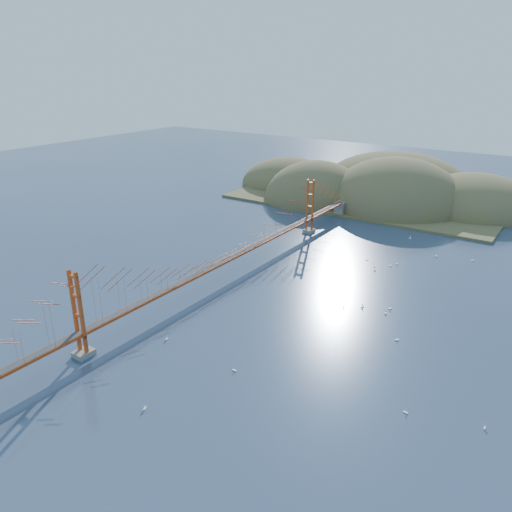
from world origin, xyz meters
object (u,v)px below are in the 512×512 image
Objects in this scene: sailboat_0 at (386,313)px; sailboat_2 at (406,412)px; bridge at (226,239)px; sailboat_1 at (344,307)px.

sailboat_2 is at bearing -64.37° from sailboat_0.
bridge is 22.91m from sailboat_1.
sailboat_1 is at bearing 1.38° from bridge.
sailboat_2 is 1.02× the size of sailboat_1.
bridge is 42.39m from sailboat_2.
sailboat_2 is at bearing -25.82° from bridge.
sailboat_0 is at bearing 115.63° from sailboat_2.
sailboat_1 is (-15.80, 18.74, -0.00)m from sailboat_2.
bridge is at bearing -175.20° from sailboat_0.
sailboat_2 reaches higher than sailboat_0.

